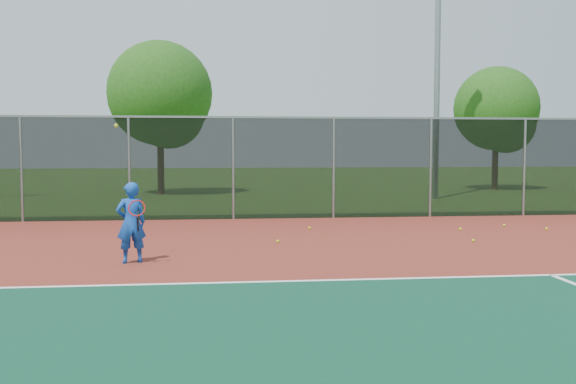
# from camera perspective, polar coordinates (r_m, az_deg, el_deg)

# --- Properties ---
(ground) EXTENTS (120.00, 120.00, 0.00)m
(ground) POSITION_cam_1_polar(r_m,az_deg,el_deg) (8.04, 20.07, -11.67)
(ground) COLOR #33631C
(ground) RESTS_ON ground
(court_apron) EXTENTS (30.00, 20.00, 0.02)m
(court_apron) POSITION_cam_1_polar(r_m,az_deg,el_deg) (9.81, 14.81, -8.66)
(court_apron) COLOR maroon
(court_apron) RESTS_ON ground
(fence_back) EXTENTS (30.00, 0.06, 3.03)m
(fence_back) POSITION_cam_1_polar(r_m,az_deg,el_deg) (19.25, 4.07, 2.28)
(fence_back) COLOR black
(fence_back) RESTS_ON court_apron
(tennis_player) EXTENTS (0.63, 0.67, 2.55)m
(tennis_player) POSITION_cam_1_polar(r_m,az_deg,el_deg) (12.08, -13.77, -2.64)
(tennis_player) COLOR #134BB7
(tennis_player) RESTS_ON court_apron
(practice_ball_0) EXTENTS (0.07, 0.07, 0.07)m
(practice_ball_0) POSITION_cam_1_polar(r_m,az_deg,el_deg) (16.95, 15.08, -3.20)
(practice_ball_0) COLOR #CBE01A
(practice_ball_0) RESTS_ON court_apron
(practice_ball_2) EXTENTS (0.07, 0.07, 0.07)m
(practice_ball_2) POSITION_cam_1_polar(r_m,az_deg,el_deg) (17.72, 22.00, -3.05)
(practice_ball_2) COLOR #CBE01A
(practice_ball_2) RESTS_ON court_apron
(practice_ball_3) EXTENTS (0.07, 0.07, 0.07)m
(practice_ball_3) POSITION_cam_1_polar(r_m,az_deg,el_deg) (14.97, 16.15, -4.16)
(practice_ball_3) COLOR #CBE01A
(practice_ball_3) RESTS_ON court_apron
(practice_ball_5) EXTENTS (0.07, 0.07, 0.07)m
(practice_ball_5) POSITION_cam_1_polar(r_m,az_deg,el_deg) (14.26, -0.92, -4.40)
(practice_ball_5) COLOR #CBE01A
(practice_ball_5) RESTS_ON court_apron
(practice_ball_6) EXTENTS (0.07, 0.07, 0.07)m
(practice_ball_6) POSITION_cam_1_polar(r_m,az_deg,el_deg) (16.60, 1.93, -3.21)
(practice_ball_6) COLOR #CBE01A
(practice_ball_6) RESTS_ON court_apron
(practice_ball_7) EXTENTS (0.07, 0.07, 0.07)m
(practice_ball_7) POSITION_cam_1_polar(r_m,az_deg,el_deg) (18.11, 18.67, -2.82)
(practice_ball_7) COLOR #CBE01A
(practice_ball_7) RESTS_ON court_apron
(floodlight_n) EXTENTS (0.90, 0.40, 13.34)m
(floodlight_n) POSITION_cam_1_polar(r_m,az_deg,el_deg) (27.86, 13.19, 14.90)
(floodlight_n) COLOR gray
(floodlight_n) RESTS_ON ground
(tree_back_left) EXTENTS (4.72, 4.72, 6.93)m
(tree_back_left) POSITION_cam_1_polar(r_m,az_deg,el_deg) (29.72, -11.14, 8.19)
(tree_back_left) COLOR #3C2616
(tree_back_left) RESTS_ON ground
(tree_back_mid) EXTENTS (4.21, 4.21, 6.19)m
(tree_back_mid) POSITION_cam_1_polar(r_m,az_deg,el_deg) (34.08, 18.22, 6.73)
(tree_back_mid) COLOR #3C2616
(tree_back_mid) RESTS_ON ground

